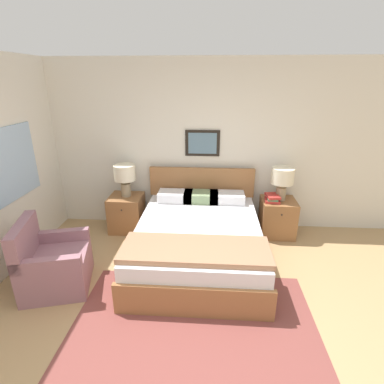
# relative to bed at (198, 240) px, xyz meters

# --- Properties ---
(ground_plane) EXTENTS (16.00, 16.00, 0.00)m
(ground_plane) POSITION_rel_bed_xyz_m (-0.02, -1.54, -0.30)
(ground_plane) COLOR tan
(wall_back) EXTENTS (7.05, 0.09, 2.60)m
(wall_back) POSITION_rel_bed_xyz_m (-0.02, 1.11, 1.00)
(wall_back) COLOR silver
(wall_back) RESTS_ON ground_plane
(area_rug_main) EXTENTS (2.42, 1.95, 0.01)m
(area_rug_main) POSITION_rel_bed_xyz_m (0.02, -1.33, -0.29)
(area_rug_main) COLOR brown
(area_rug_main) RESTS_ON ground_plane
(bed) EXTENTS (1.64, 2.11, 1.00)m
(bed) POSITION_rel_bed_xyz_m (0.00, 0.00, 0.00)
(bed) COLOR #936038
(bed) RESTS_ON ground_plane
(armchair) EXTENTS (0.86, 0.88, 0.84)m
(armchair) POSITION_rel_bed_xyz_m (-1.65, -0.67, -0.01)
(armchair) COLOR #8E606B
(armchair) RESTS_ON ground_plane
(nightstand_near_window) EXTENTS (0.51, 0.51, 0.57)m
(nightstand_near_window) POSITION_rel_bed_xyz_m (-1.18, 0.79, -0.01)
(nightstand_near_window) COLOR #936038
(nightstand_near_window) RESTS_ON ground_plane
(nightstand_by_door) EXTENTS (0.51, 0.51, 0.57)m
(nightstand_by_door) POSITION_rel_bed_xyz_m (1.18, 0.79, -0.01)
(nightstand_by_door) COLOR #936038
(nightstand_by_door) RESTS_ON ground_plane
(table_lamp_near_window) EXTENTS (0.33, 0.33, 0.50)m
(table_lamp_near_window) POSITION_rel_bed_xyz_m (-1.17, 0.81, 0.61)
(table_lamp_near_window) COLOR gray
(table_lamp_near_window) RESTS_ON nightstand_near_window
(table_lamp_by_door) EXTENTS (0.33, 0.33, 0.50)m
(table_lamp_by_door) POSITION_rel_bed_xyz_m (1.20, 0.81, 0.61)
(table_lamp_by_door) COLOR gray
(table_lamp_by_door) RESTS_ON nightstand_by_door
(book_thick_bottom) EXTENTS (0.24, 0.25, 0.04)m
(book_thick_bottom) POSITION_rel_bed_xyz_m (1.07, 0.74, 0.29)
(book_thick_bottom) COLOR #B7332D
(book_thick_bottom) RESTS_ON nightstand_by_door
(book_hardcover_middle) EXTENTS (0.17, 0.25, 0.03)m
(book_hardcover_middle) POSITION_rel_bed_xyz_m (1.07, 0.74, 0.33)
(book_hardcover_middle) COLOR #4C7551
(book_hardcover_middle) RESTS_ON book_thick_bottom
(book_novel_upper) EXTENTS (0.21, 0.27, 0.04)m
(book_novel_upper) POSITION_rel_bed_xyz_m (1.07, 0.74, 0.36)
(book_novel_upper) COLOR #B7332D
(book_novel_upper) RESTS_ON book_hardcover_middle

